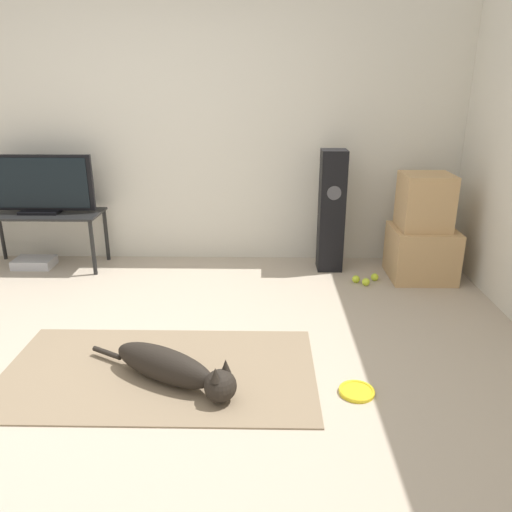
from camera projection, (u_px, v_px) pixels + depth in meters
ground_plane at (139, 371)px, 3.02m from camera, size 12.00×12.00×0.00m
wall_back at (183, 125)px, 4.57m from camera, size 8.00×0.06×2.55m
area_rug at (159, 371)px, 3.01m from camera, size 1.88×1.03×0.01m
dog at (174, 368)px, 2.84m from camera, size 0.94×0.57×0.23m
frisbee at (357, 391)px, 2.80m from camera, size 0.20×0.20×0.03m
cardboard_box_lower at (421, 253)px, 4.39m from camera, size 0.54×0.51×0.45m
cardboard_box_upper at (425, 202)px, 4.24m from camera, size 0.41×0.39×0.47m
floor_speaker at (331, 211)px, 4.49m from camera, size 0.22×0.23×1.10m
tv_stand at (42, 220)px, 4.57m from camera, size 1.08×0.45×0.52m
tv at (37, 185)px, 4.46m from camera, size 1.01×0.20×0.53m
tennis_ball_by_boxes at (375, 277)px, 4.37m from camera, size 0.07×0.07×0.07m
tennis_ball_near_speaker at (356, 279)px, 4.33m from camera, size 0.07×0.07×0.07m
tennis_ball_loose_on_carpet at (366, 282)px, 4.27m from camera, size 0.07×0.07×0.07m
game_console at (34, 263)px, 4.69m from camera, size 0.36×0.24×0.08m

